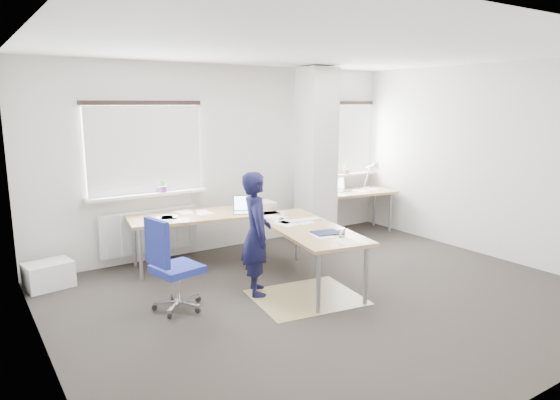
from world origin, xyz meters
TOP-DOWN VIEW (x-y plane):
  - ground at (0.00, 0.00)m, footprint 6.00×6.00m
  - room_shell at (0.18, 0.45)m, footprint 6.04×5.04m
  - floor_mat at (-0.25, 0.09)m, footprint 1.34×1.19m
  - white_crate at (-2.70, 2.10)m, footprint 0.59×0.46m
  - desk_main at (-0.29, 1.19)m, footprint 2.40×2.98m
  - desk_side at (2.26, 2.10)m, footprint 1.50×0.93m
  - task_chair at (-1.66, 0.60)m, footprint 0.58×0.57m
  - person at (-0.66, 0.54)m, footprint 0.52×0.63m

SIDE VIEW (x-z plane):
  - ground at x=0.00m, z-range 0.00..0.00m
  - floor_mat at x=-0.25m, z-range 0.00..0.01m
  - white_crate at x=-2.70m, z-range 0.00..0.32m
  - task_chair at x=-1.66m, z-range -0.23..0.82m
  - desk_side at x=2.26m, z-range 0.08..1.29m
  - desk_main at x=-0.29m, z-range 0.21..1.17m
  - person at x=-0.66m, z-range 0.00..1.46m
  - room_shell at x=0.18m, z-range 0.34..3.16m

